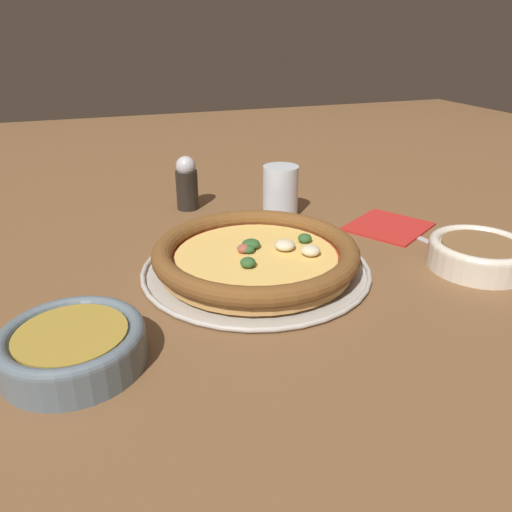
# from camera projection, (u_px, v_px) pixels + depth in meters

# --- Properties ---
(ground_plane) EXTENTS (3.00, 3.00, 0.00)m
(ground_plane) POSITION_uv_depth(u_px,v_px,m) (256.00, 271.00, 0.75)
(ground_plane) COLOR brown
(pizza_tray) EXTENTS (0.34, 0.34, 0.01)m
(pizza_tray) POSITION_uv_depth(u_px,v_px,m) (256.00, 269.00, 0.75)
(pizza_tray) COLOR #B7B2A8
(pizza_tray) RESTS_ON ground_plane
(pizza) EXTENTS (0.31, 0.31, 0.04)m
(pizza) POSITION_uv_depth(u_px,v_px,m) (256.00, 254.00, 0.74)
(pizza) COLOR tan
(pizza) RESTS_ON pizza_tray
(bowl_near) EXTENTS (0.16, 0.16, 0.04)m
(bowl_near) POSITION_uv_depth(u_px,v_px,m) (73.00, 345.00, 0.54)
(bowl_near) COLOR slate
(bowl_near) RESTS_ON ground_plane
(bowl_far) EXTENTS (0.15, 0.15, 0.04)m
(bowl_far) POSITION_uv_depth(u_px,v_px,m) (479.00, 253.00, 0.75)
(bowl_far) COLOR beige
(bowl_far) RESTS_ON ground_plane
(drinking_cup) EXTENTS (0.07, 0.07, 0.10)m
(drinking_cup) POSITION_uv_depth(u_px,v_px,m) (280.00, 191.00, 0.95)
(drinking_cup) COLOR silver
(drinking_cup) RESTS_ON ground_plane
(napkin) EXTENTS (0.18, 0.18, 0.01)m
(napkin) POSITION_uv_depth(u_px,v_px,m) (388.00, 226.00, 0.91)
(napkin) COLOR #B2231E
(napkin) RESTS_ON ground_plane
(fork) EXTENTS (0.05, 0.19, 0.00)m
(fork) POSITION_uv_depth(u_px,v_px,m) (404.00, 231.00, 0.89)
(fork) COLOR #B7B7BC
(fork) RESTS_ON ground_plane
(pepper_shaker) EXTENTS (0.04, 0.04, 0.11)m
(pepper_shaker) POSITION_uv_depth(u_px,v_px,m) (187.00, 183.00, 0.98)
(pepper_shaker) COLOR black
(pepper_shaker) RESTS_ON ground_plane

